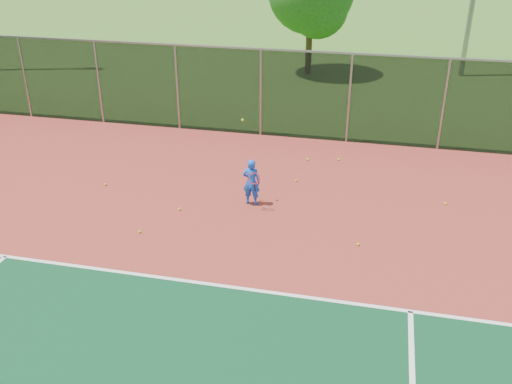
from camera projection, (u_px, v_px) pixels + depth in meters
court_apron at (302, 330)px, 10.76m from camera, size 30.00×20.00×0.02m
fence_back at (349, 98)px, 18.80m from camera, size 30.00×0.06×3.03m
tennis_player at (251, 182)px, 15.07m from camera, size 0.59×0.57×2.36m
practice_ball_0 at (358, 244)px, 13.44m from camera, size 0.07×0.07×0.07m
practice_ball_1 at (140, 232)px, 13.96m from camera, size 0.07×0.07×0.07m
practice_ball_2 at (339, 159)px, 18.00m from camera, size 0.07×0.07×0.07m
practice_ball_3 at (445, 204)px, 15.29m from camera, size 0.07×0.07×0.07m
practice_ball_4 at (296, 180)px, 16.61m from camera, size 0.07×0.07×0.07m
practice_ball_6 at (308, 159)px, 18.00m from camera, size 0.07×0.07×0.07m
practice_ball_7 at (179, 209)px, 15.02m from camera, size 0.07×0.07×0.07m
practice_ball_8 at (106, 184)px, 16.36m from camera, size 0.07×0.07×0.07m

